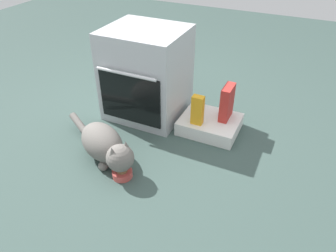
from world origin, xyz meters
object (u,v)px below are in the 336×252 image
(oven, at_px, (146,74))
(pantry_cabinet, at_px, (210,124))
(cat, at_px, (105,145))
(food_bowl, at_px, (122,173))
(cereal_box, at_px, (227,103))
(juice_carton, at_px, (197,110))

(oven, bearing_deg, pantry_cabinet, -2.62)
(cat, bearing_deg, food_bowl, -0.00)
(pantry_cabinet, xyz_separation_m, cereal_box, (0.10, 0.07, 0.20))
(pantry_cabinet, relative_size, food_bowl, 3.34)
(food_bowl, bearing_deg, pantry_cabinet, 65.23)
(cat, bearing_deg, juice_carton, 77.13)
(food_bowl, distance_m, cat, 0.24)
(pantry_cabinet, bearing_deg, juice_carton, -125.11)
(oven, height_order, cat, oven)
(pantry_cabinet, bearing_deg, cat, -128.73)
(oven, bearing_deg, cat, -86.58)
(pantry_cabinet, distance_m, cat, 0.88)
(pantry_cabinet, distance_m, cereal_box, 0.23)
(pantry_cabinet, relative_size, juice_carton, 1.93)
(food_bowl, relative_size, juice_carton, 0.58)
(pantry_cabinet, bearing_deg, cereal_box, 32.50)
(food_bowl, relative_size, cat, 0.18)
(cat, distance_m, cereal_box, 1.00)
(food_bowl, height_order, cereal_box, cereal_box)
(oven, bearing_deg, food_bowl, -73.93)
(pantry_cabinet, height_order, cat, cat)
(food_bowl, bearing_deg, juice_carton, 67.11)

